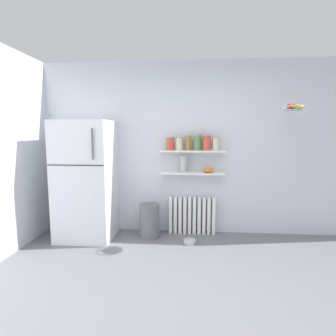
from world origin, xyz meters
TOP-DOWN VIEW (x-y plane):
  - ground_plane at (0.00, 0.50)m, footprint 7.04×7.04m
  - back_wall at (0.00, 2.05)m, footprint 7.04×0.10m
  - refrigerator at (-1.46, 1.64)m, footprint 0.78×0.75m
  - radiator at (0.08, 1.92)m, footprint 0.70×0.12m
  - wall_shelf_lower at (0.08, 1.89)m, footprint 0.94×0.22m
  - wall_shelf_upper at (0.08, 1.89)m, footprint 0.94×0.22m
  - storage_jar_0 at (-0.25, 1.89)m, footprint 0.12×0.12m
  - storage_jar_1 at (-0.12, 1.89)m, footprint 0.11×0.11m
  - storage_jar_2 at (0.02, 1.89)m, footprint 0.08×0.08m
  - storage_jar_3 at (0.15, 1.89)m, footprint 0.10×0.10m
  - storage_jar_4 at (0.29, 1.89)m, footprint 0.12×0.12m
  - storage_jar_5 at (0.42, 1.89)m, footprint 0.09×0.09m
  - vase at (-0.05, 1.89)m, footprint 0.10×0.10m
  - shelf_bowl at (0.32, 1.89)m, footprint 0.16×0.16m
  - trash_bin at (-0.54, 1.71)m, footprint 0.30×0.30m
  - pet_food_bowl at (0.05, 1.51)m, footprint 0.17×0.17m
  - hanging_fruit_basket at (1.39, 1.58)m, footprint 0.31×0.31m

SIDE VIEW (x-z plane):
  - ground_plane at x=0.00m, z-range 0.00..0.00m
  - pet_food_bowl at x=0.05m, z-range 0.00..0.05m
  - trash_bin at x=-0.54m, z-range 0.00..0.50m
  - radiator at x=0.08m, z-range 0.00..0.57m
  - refrigerator at x=-1.46m, z-range 0.00..1.71m
  - wall_shelf_lower at x=0.08m, z-range 0.93..0.95m
  - shelf_bowl at x=0.32m, z-range 0.95..1.03m
  - vase at x=-0.05m, z-range 0.95..1.19m
  - wall_shelf_upper at x=0.08m, z-range 1.26..1.28m
  - back_wall at x=0.00m, z-range 0.00..2.60m
  - storage_jar_1 at x=-0.12m, z-range 1.28..1.47m
  - storage_jar_0 at x=-0.25m, z-range 1.28..1.48m
  - storage_jar_5 at x=0.42m, z-range 1.28..1.48m
  - storage_jar_4 at x=0.29m, z-range 1.28..1.51m
  - storage_jar_2 at x=0.02m, z-range 1.28..1.51m
  - storage_jar_3 at x=0.15m, z-range 1.28..1.52m
  - hanging_fruit_basket at x=1.39m, z-range 1.82..1.92m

